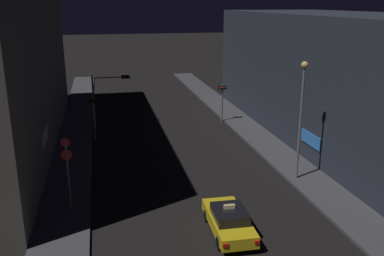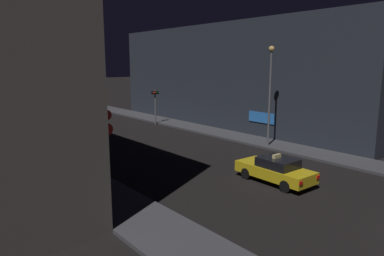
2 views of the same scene
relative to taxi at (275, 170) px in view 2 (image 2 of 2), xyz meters
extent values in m
cube|color=#424247|center=(-8.30, 18.84, -0.65)|extent=(2.86, 59.51, 0.17)
cube|color=#424247|center=(7.12, 18.84, -0.65)|extent=(2.86, 59.51, 0.17)
cube|color=white|center=(-9.69, 9.86, 2.04)|extent=(0.08, 2.80, 0.90)
cube|color=#282D38|center=(14.16, 14.37, 4.46)|extent=(11.22, 32.17, 10.38)
cube|color=#337FE5|center=(8.51, 7.93, 1.13)|extent=(0.08, 2.80, 0.90)
cube|color=yellow|center=(0.00, 0.05, -0.12)|extent=(1.92, 4.45, 0.60)
cube|color=black|center=(0.00, -0.15, 0.43)|extent=(1.64, 2.02, 0.50)
cube|color=red|center=(-0.81, -2.15, -0.02)|extent=(0.24, 0.07, 0.16)
cube|color=red|center=(0.69, -2.19, -0.02)|extent=(0.24, 0.07, 0.16)
cylinder|color=black|center=(-0.76, 1.43, -0.42)|extent=(0.24, 0.65, 0.64)
cylinder|color=black|center=(0.84, 1.39, -0.42)|extent=(0.24, 0.65, 0.64)
cylinder|color=black|center=(-0.84, -1.29, -0.42)|extent=(0.24, 0.65, 0.64)
cylinder|color=black|center=(0.76, -1.34, -0.42)|extent=(0.24, 0.65, 0.64)
cube|color=#F4E08C|center=(0.00, -0.05, 0.78)|extent=(0.56, 0.20, 0.20)
cylinder|color=slate|center=(-6.62, 20.86, 1.71)|extent=(0.16, 0.16, 4.89)
cylinder|color=slate|center=(-5.11, 20.86, 3.91)|extent=(3.02, 0.10, 0.10)
cube|color=black|center=(-3.60, 20.86, 3.91)|extent=(0.80, 0.28, 0.32)
sphere|color=red|center=(-3.85, 20.69, 3.91)|extent=(0.20, 0.20, 0.20)
sphere|color=#3F2D0C|center=(-3.60, 20.69, 3.91)|extent=(0.20, 0.20, 0.20)
sphere|color=#0C3319|center=(-3.35, 20.69, 3.91)|extent=(0.20, 0.20, 0.20)
cylinder|color=slate|center=(-6.62, 16.67, 1.12)|extent=(0.16, 0.16, 3.70)
cube|color=black|center=(-6.62, 16.67, 2.72)|extent=(0.80, 0.28, 0.32)
sphere|color=red|center=(-6.87, 16.50, 2.72)|extent=(0.20, 0.20, 0.20)
sphere|color=#3F2D0C|center=(-6.62, 16.50, 2.72)|extent=(0.20, 0.20, 0.20)
sphere|color=#0C3319|center=(-6.37, 16.50, 2.72)|extent=(0.20, 0.20, 0.20)
cylinder|color=slate|center=(5.44, 19.91, 1.11)|extent=(0.16, 0.16, 3.70)
cube|color=black|center=(5.44, 19.91, 2.72)|extent=(0.80, 0.28, 0.32)
sphere|color=red|center=(5.19, 19.73, 2.72)|extent=(0.20, 0.20, 0.20)
sphere|color=#3F2D0C|center=(5.44, 19.73, 2.72)|extent=(0.20, 0.20, 0.20)
sphere|color=#0C3319|center=(5.69, 19.73, 2.72)|extent=(0.20, 0.20, 0.20)
cylinder|color=slate|center=(-7.92, 4.18, 1.45)|extent=(0.10, 0.10, 4.04)
cylinder|color=red|center=(-7.92, 4.16, 3.33)|extent=(0.52, 0.03, 0.52)
cylinder|color=red|center=(-7.92, 4.16, 2.62)|extent=(0.60, 0.03, 0.60)
cylinder|color=slate|center=(6.33, 5.47, 3.04)|extent=(0.16, 0.16, 7.21)
sphere|color=#F9C666|center=(6.33, 5.47, 6.86)|extent=(0.44, 0.44, 0.44)
camera|label=1|loc=(-5.87, -18.17, 10.54)|focal=39.51mm
camera|label=2|loc=(-15.44, -11.30, 5.79)|focal=32.67mm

